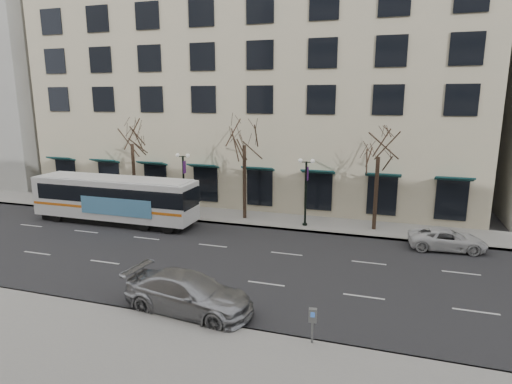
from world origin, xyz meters
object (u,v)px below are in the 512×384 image
at_px(tree_far_mid, 244,133).
at_px(lamp_post_left, 184,181).
at_px(tree_far_left, 131,132).
at_px(tree_far_right, 379,143).
at_px(pay_station, 313,318).
at_px(city_bus, 116,198).
at_px(lamp_post_right, 306,189).
at_px(silver_car, 189,293).
at_px(white_pickup, 447,239).

relative_size(tree_far_mid, lamp_post_left, 1.64).
bearing_deg(tree_far_left, tree_far_right, 0.00).
bearing_deg(lamp_post_left, pay_station, -49.35).
relative_size(city_bus, pay_station, 9.08).
distance_m(lamp_post_left, lamp_post_right, 10.00).
bearing_deg(tree_far_right, silver_car, -116.68).
relative_size(tree_far_left, city_bus, 0.63).
distance_m(tree_far_left, tree_far_right, 20.00).
relative_size(silver_car, white_pickup, 1.29).
distance_m(tree_far_mid, city_bus, 11.15).
bearing_deg(white_pickup, tree_far_left, 78.94).
bearing_deg(pay_station, tree_far_right, 76.83).
bearing_deg(lamp_post_left, silver_car, -62.64).
bearing_deg(pay_station, lamp_post_right, 94.85).
bearing_deg(silver_car, tree_far_left, 46.28).
height_order(lamp_post_left, silver_car, lamp_post_left).
xyz_separation_m(silver_car, pay_station, (5.86, -1.10, 0.31)).
height_order(lamp_post_left, white_pickup, lamp_post_left).
xyz_separation_m(lamp_post_right, pay_station, (3.31, -15.50, -1.74)).
distance_m(tree_far_left, white_pickup, 25.50).
xyz_separation_m(lamp_post_right, city_bus, (-14.25, -3.20, -0.99)).
distance_m(tree_far_right, city_bus, 20.12).
bearing_deg(tree_far_left, white_pickup, -6.02).
bearing_deg(city_bus, tree_far_left, 101.60).
distance_m(tree_far_mid, tree_far_right, 10.01).
relative_size(lamp_post_right, city_bus, 0.40).
distance_m(white_pickup, pay_station, 14.92).
bearing_deg(pay_station, tree_far_left, 131.48).
xyz_separation_m(tree_far_left, lamp_post_right, (15.01, -0.60, -3.75)).
distance_m(city_bus, pay_station, 21.45).
height_order(tree_far_mid, lamp_post_right, tree_far_mid).
relative_size(lamp_post_right, white_pickup, 1.10).
xyz_separation_m(lamp_post_left, lamp_post_right, (10.00, 0.00, 0.00)).
distance_m(tree_far_left, silver_car, 20.35).
bearing_deg(tree_far_right, tree_far_mid, 180.00).
distance_m(tree_far_right, lamp_post_right, 6.11).
bearing_deg(tree_far_mid, pay_station, -62.68).
distance_m(tree_far_mid, white_pickup, 16.12).
relative_size(tree_far_left, lamp_post_left, 1.60).
xyz_separation_m(lamp_post_left, pay_station, (13.31, -15.50, -1.74)).
xyz_separation_m(tree_far_mid, lamp_post_right, (5.01, -0.60, -3.96)).
xyz_separation_m(tree_far_mid, tree_far_right, (10.00, -0.00, -0.48)).
bearing_deg(city_bus, tree_far_mid, 22.67).
relative_size(lamp_post_right, pay_station, 3.59).
xyz_separation_m(tree_far_right, silver_car, (-7.54, -15.00, -5.53)).
bearing_deg(white_pickup, tree_far_mid, 74.89).
xyz_separation_m(tree_far_mid, pay_station, (8.32, -16.10, -5.70)).
height_order(tree_far_mid, city_bus, tree_far_mid).
xyz_separation_m(tree_far_left, tree_far_mid, (10.00, 0.00, 0.21)).
bearing_deg(pay_station, silver_car, 162.15).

